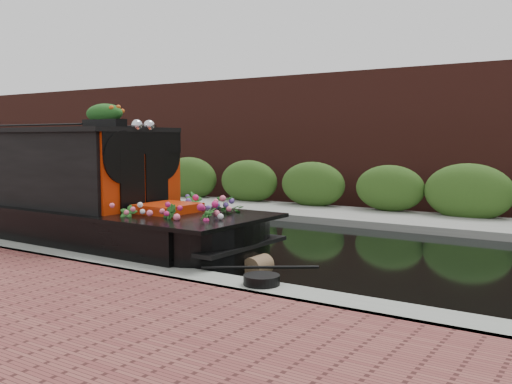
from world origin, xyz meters
The scene contains 7 objects.
ground centered at (0.00, 0.00, 0.00)m, with size 80.00×80.00×0.00m, color black.
near_bank_coping centered at (0.00, -3.30, 0.00)m, with size 40.00×0.60×0.50m, color gray.
far_bank_path centered at (0.00, 4.20, 0.00)m, with size 40.00×2.40×0.34m, color gray.
far_hedge centered at (0.00, 5.10, 0.00)m, with size 40.00×1.10×2.80m, color #31541C.
far_brick_wall centered at (0.00, 7.20, 0.00)m, with size 40.00×1.00×8.00m, color #4B2019.
rope_fender centered at (2.90, -2.04, 0.15)m, with size 0.31×0.31×0.41m, color brown.
coiled_mooring_rope centered at (3.72, -3.22, 0.31)m, with size 0.45×0.45×0.12m, color black.
Camera 1 is at (7.41, -8.94, 2.02)m, focal length 40.00 mm.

